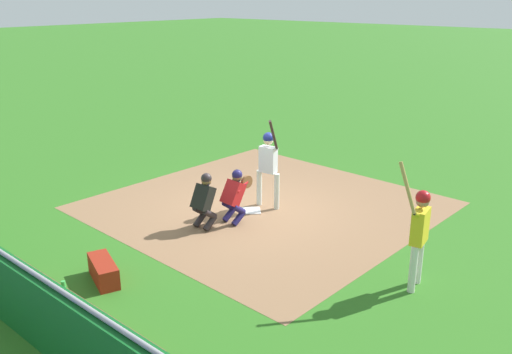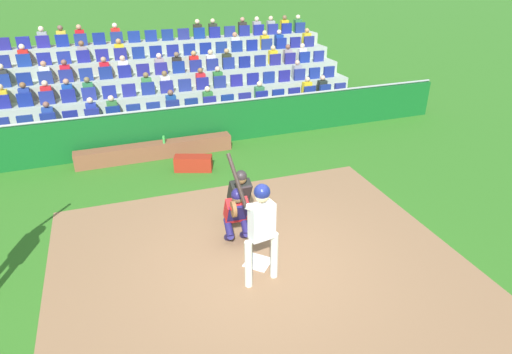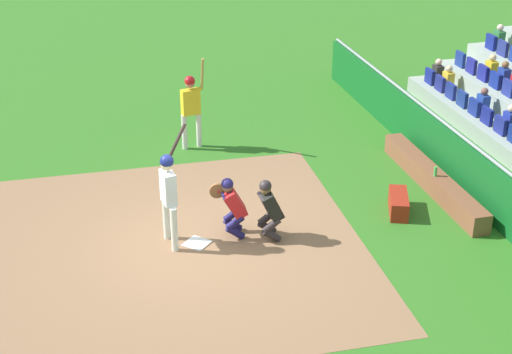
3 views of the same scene
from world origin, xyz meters
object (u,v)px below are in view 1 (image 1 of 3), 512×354
catcher_crouching (235,193)px  equipment_duffel_bag (103,271)px  dugout_bench (69,313)px  home_plate_umpire (204,198)px  water_bottle_on_bench (64,287)px  on_deck_batter (419,228)px  home_plate_marker (251,211)px  batter_at_plate (268,161)px

catcher_crouching → equipment_duffel_bag: 3.59m
dugout_bench → catcher_crouching: bearing=100.0°
home_plate_umpire → equipment_duffel_bag: (0.34, -2.88, -0.50)m
water_bottle_on_bench → on_deck_batter: (3.82, 4.59, 0.61)m
water_bottle_on_bench → equipment_duffel_bag: 1.26m
home_plate_umpire → equipment_duffel_bag: bearing=-83.4°
home_plate_marker → equipment_duffel_bag: bearing=-87.4°
home_plate_umpire → equipment_duffel_bag: home_plate_umpire is taller
home_plate_umpire → dugout_bench: (1.13, -4.05, -0.48)m
on_deck_batter → water_bottle_on_bench: bearing=-129.8°
catcher_crouching → home_plate_umpire: bearing=-114.3°
home_plate_marker → equipment_duffel_bag: 4.29m
batter_at_plate → on_deck_batter: size_ratio=0.98×
home_plate_umpire → water_bottle_on_bench: home_plate_umpire is taller
batter_at_plate → home_plate_umpire: 1.96m
batter_at_plate → water_bottle_on_bench: size_ratio=10.81×
home_plate_marker → dugout_bench: 5.55m
batter_at_plate → home_plate_umpire: (-0.27, -1.88, -0.49)m
home_plate_marker → on_deck_batter: on_deck_batter is taller
dugout_bench → equipment_duffel_bag: (-0.80, 1.17, -0.02)m
catcher_crouching → on_deck_batter: size_ratio=0.54×
on_deck_batter → dugout_bench: bearing=-127.4°
catcher_crouching → equipment_duffel_bag: size_ratio=1.29×
home_plate_umpire → water_bottle_on_bench: bearing=-77.3°
home_plate_marker → dugout_bench: dugout_bench is taller
catcher_crouching → water_bottle_on_bench: size_ratio=5.91×
home_plate_marker → on_deck_batter: 4.78m
home_plate_umpire → home_plate_marker: bearing=84.3°
dugout_bench → home_plate_umpire: bearing=105.6°
dugout_bench → equipment_duffel_bag: size_ratio=4.40×
dugout_bench → on_deck_batter: (3.58, 4.68, 0.94)m
catcher_crouching → batter_at_plate: bearing=91.5°
catcher_crouching → dugout_bench: size_ratio=0.29×
home_plate_marker → batter_at_plate: bearing=74.5°
catcher_crouching → dugout_bench: (0.83, -4.72, -0.49)m
dugout_bench → on_deck_batter: 5.97m
batter_at_plate → dugout_bench: batter_at_plate is taller
water_bottle_on_bench → equipment_duffel_bag: bearing=117.3°
home_plate_marker → water_bottle_on_bench: size_ratio=2.05×
batter_at_plate → on_deck_batter: 4.62m
batter_at_plate → dugout_bench: (0.86, -5.93, -0.97)m
catcher_crouching → on_deck_batter: on_deck_batter is taller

